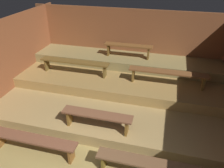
% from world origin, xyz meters
% --- Properties ---
extents(ground, '(6.83, 5.74, 0.08)m').
position_xyz_m(ground, '(0.00, 2.47, -0.04)').
color(ground, olive).
extents(wall_back, '(6.83, 0.06, 2.28)m').
position_xyz_m(wall_back, '(0.00, 4.97, 1.14)').
color(wall_back, brown).
rests_on(wall_back, ground).
extents(wall_left, '(0.06, 5.74, 2.28)m').
position_xyz_m(wall_left, '(-3.04, 2.47, 1.14)').
color(wall_left, brown).
rests_on(wall_left, ground).
extents(platform_lower, '(6.03, 3.80, 0.29)m').
position_xyz_m(platform_lower, '(0.00, 3.04, 0.14)').
color(platform_lower, '#9A7D4C').
rests_on(platform_lower, ground).
extents(platform_middle, '(6.03, 2.37, 0.29)m').
position_xyz_m(platform_middle, '(0.00, 3.76, 0.43)').
color(platform_middle, olive).
rests_on(platform_middle, platform_lower).
extents(platform_upper, '(6.03, 1.10, 0.29)m').
position_xyz_m(platform_upper, '(0.00, 4.39, 0.72)').
color(platform_upper, olive).
rests_on(platform_upper, platform_middle).
extents(bench_floor_left, '(1.93, 0.28, 0.41)m').
position_xyz_m(bench_floor_left, '(-1.19, 0.68, 0.33)').
color(bench_floor_left, brown).
rests_on(bench_floor_left, ground).
extents(bench_floor_right, '(1.93, 0.28, 0.41)m').
position_xyz_m(bench_floor_right, '(1.19, 0.68, 0.33)').
color(bench_floor_right, brown).
rests_on(bench_floor_right, ground).
extents(bench_lower_center, '(1.59, 0.28, 0.41)m').
position_xyz_m(bench_lower_center, '(-0.03, 1.46, 0.61)').
color(bench_lower_center, brown).
rests_on(bench_lower_center, platform_lower).
extents(bench_middle_left, '(2.13, 0.28, 0.41)m').
position_xyz_m(bench_middle_left, '(-1.38, 3.39, 0.91)').
color(bench_middle_left, brown).
rests_on(bench_middle_left, platform_middle).
extents(bench_middle_right, '(2.13, 0.28, 0.41)m').
position_xyz_m(bench_middle_right, '(1.38, 3.39, 0.91)').
color(bench_middle_right, brown).
rests_on(bench_middle_right, platform_middle).
extents(bench_upper_center, '(1.54, 0.28, 0.41)m').
position_xyz_m(bench_upper_center, '(0.06, 4.41, 1.19)').
color(bench_upper_center, brown).
rests_on(bench_upper_center, platform_upper).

